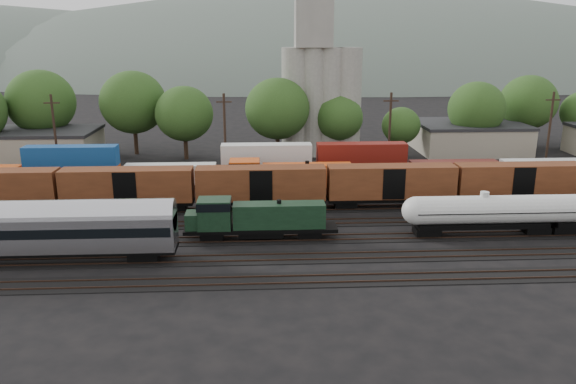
{
  "coord_description": "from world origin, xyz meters",
  "views": [
    {
      "loc": [
        -7.13,
        -58.41,
        20.01
      ],
      "look_at": [
        -3.94,
        2.0,
        3.0
      ],
      "focal_mm": 35.0,
      "sensor_mm": 36.0,
      "label": 1
    }
  ],
  "objects_px": {
    "tank_car_a": "(483,211)",
    "grain_silo": "(320,89)",
    "passenger_coach": "(36,227)",
    "green_locomotive": "(252,218)",
    "orange_locomotive": "(282,178)"
  },
  "relations": [
    {
      "from": "tank_car_a",
      "to": "passenger_coach",
      "type": "xyz_separation_m",
      "value": [
        -42.76,
        -5.0,
        0.81
      ]
    },
    {
      "from": "green_locomotive",
      "to": "grain_silo",
      "type": "height_order",
      "value": "grain_silo"
    },
    {
      "from": "orange_locomotive",
      "to": "grain_silo",
      "type": "bearing_deg",
      "value": 73.78
    },
    {
      "from": "passenger_coach",
      "to": "orange_locomotive",
      "type": "relative_size",
      "value": 1.33
    },
    {
      "from": "tank_car_a",
      "to": "passenger_coach",
      "type": "distance_m",
      "value": 43.06
    },
    {
      "from": "green_locomotive",
      "to": "passenger_coach",
      "type": "distance_m",
      "value": 19.91
    },
    {
      "from": "orange_locomotive",
      "to": "grain_silo",
      "type": "distance_m",
      "value": 28.41
    },
    {
      "from": "orange_locomotive",
      "to": "passenger_coach",
      "type": "bearing_deg",
      "value": -138.8
    },
    {
      "from": "green_locomotive",
      "to": "orange_locomotive",
      "type": "distance_m",
      "value": 15.43
    },
    {
      "from": "grain_silo",
      "to": "green_locomotive",
      "type": "bearing_deg",
      "value": -105.23
    },
    {
      "from": "orange_locomotive",
      "to": "grain_silo",
      "type": "xyz_separation_m",
      "value": [
        7.57,
        26.0,
        8.6
      ]
    },
    {
      "from": "passenger_coach",
      "to": "tank_car_a",
      "type": "bearing_deg",
      "value": 6.67
    },
    {
      "from": "tank_car_a",
      "to": "orange_locomotive",
      "type": "relative_size",
      "value": 0.9
    },
    {
      "from": "tank_car_a",
      "to": "orange_locomotive",
      "type": "distance_m",
      "value": 24.94
    },
    {
      "from": "tank_car_a",
      "to": "grain_silo",
      "type": "xyz_separation_m",
      "value": [
        -12.35,
        41.0,
        8.64
      ]
    }
  ]
}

